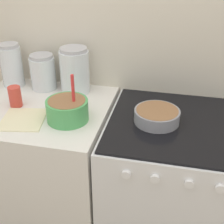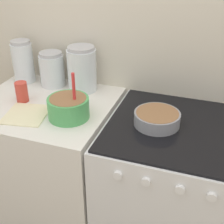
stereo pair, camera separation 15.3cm
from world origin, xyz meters
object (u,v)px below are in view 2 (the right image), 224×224
at_px(stove, 169,194).
at_px(storage_jar_middle, 52,71).
at_px(tin_can, 22,92).
at_px(baking_pan, 157,118).
at_px(storage_jar_left, 23,64).
at_px(mixing_bowl, 68,106).
at_px(storage_jar_right, 82,72).

relative_size(stove, storage_jar_middle, 4.25).
bearing_deg(tin_can, baking_pan, -0.02).
xyz_separation_m(stove, baking_pan, (-0.10, -0.02, 0.49)).
height_order(baking_pan, tin_can, tin_can).
height_order(storage_jar_left, tin_can, storage_jar_left).
distance_m(baking_pan, storage_jar_left, 0.95).
relative_size(stove, baking_pan, 3.98).
relative_size(mixing_bowl, storage_jar_right, 0.93).
height_order(stove, mixing_bowl, mixing_bowl).
bearing_deg(storage_jar_left, baking_pan, -15.49).
distance_m(stove, storage_jar_right, 0.87).
height_order(storage_jar_left, storage_jar_middle, storage_jar_left).
distance_m(storage_jar_left, tin_can, 0.30).
xyz_separation_m(storage_jar_left, tin_can, (0.14, -0.25, -0.06)).
bearing_deg(storage_jar_left, storage_jar_middle, 0.00).
relative_size(storage_jar_left, storage_jar_right, 0.98).
height_order(mixing_bowl, tin_can, mixing_bowl).
bearing_deg(stove, tin_can, -179.01).
height_order(mixing_bowl, baking_pan, mixing_bowl).
xyz_separation_m(mixing_bowl, storage_jar_left, (-0.47, 0.33, 0.05)).
bearing_deg(stove, storage_jar_middle, 163.74).
relative_size(mixing_bowl, baking_pan, 1.10).
xyz_separation_m(storage_jar_middle, tin_can, (-0.06, -0.25, -0.03)).
bearing_deg(baking_pan, mixing_bowl, -170.04).
relative_size(stove, tin_can, 7.92).
height_order(mixing_bowl, storage_jar_left, storage_jar_left).
distance_m(storage_jar_right, tin_can, 0.37).
bearing_deg(storage_jar_left, storage_jar_right, 0.00).
bearing_deg(stove, baking_pan, -171.51).
bearing_deg(storage_jar_right, mixing_bowl, -78.31).
height_order(mixing_bowl, storage_jar_right, storage_jar_right).
xyz_separation_m(stove, tin_can, (-0.87, -0.02, 0.51)).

